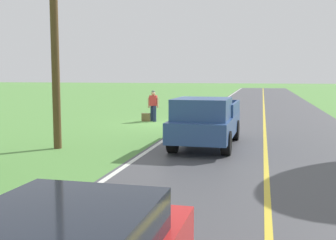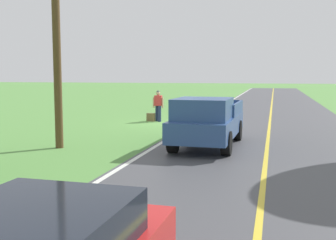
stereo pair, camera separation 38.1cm
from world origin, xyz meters
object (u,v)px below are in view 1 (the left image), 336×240
Objects in this scene: hitchhiker_walking at (153,104)px; utility_pole_roadside at (54,22)px; pickup_truck_passing at (206,120)px; suitcase_carried at (146,117)px.

hitchhiker_walking is 9.77m from utility_pole_roadside.
hitchhiker_walking is 0.32× the size of pickup_truck_passing.
utility_pole_roadside is at bearing 16.16° from pickup_truck_passing.
pickup_truck_passing is 6.36m from utility_pole_roadside.
suitcase_carried is 0.08× the size of pickup_truck_passing.
suitcase_carried is 0.05× the size of utility_pole_roadside.
suitcase_carried is at bearing -94.78° from utility_pole_roadside.
utility_pole_roadside is (5.12, 1.48, 3.47)m from pickup_truck_passing.
utility_pole_roadside is (1.17, 9.07, 3.46)m from hitchhiker_walking.
utility_pole_roadside reaches higher than hitchhiker_walking.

